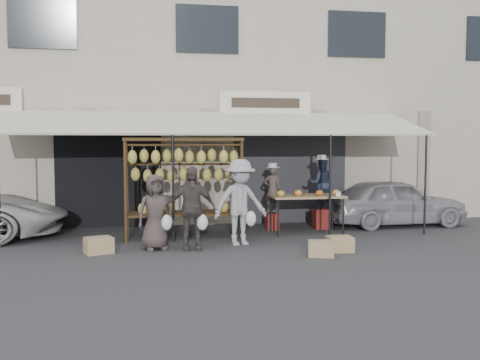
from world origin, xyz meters
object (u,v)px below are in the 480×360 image
object	(u,v)px
produce_table	(307,197)
vendor_right	(321,183)
banana_rack	(184,168)
vendor_left	(272,190)
customer_right	(240,202)
crate_far	(99,245)
customer_mid	(191,208)
crate_near_a	(321,249)
crate_near_b	(340,244)
sedan	(395,202)
customer_left	(155,212)

from	to	relation	value
produce_table	vendor_right	size ratio (longest dim) A/B	1.35
banana_rack	vendor_left	distance (m)	2.39
vendor_left	customer_right	bearing A→B (deg)	76.79
crate_far	customer_right	bearing A→B (deg)	7.86
customer_mid	customer_right	xyz separation A→B (m)	(1.04, 0.33, 0.06)
crate_near_a	vendor_left	bearing A→B (deg)	94.18
customer_mid	crate_near_b	world-z (taller)	customer_mid
crate_near_b	sedan	xyz separation A→B (m)	(2.52, 2.85, 0.46)
banana_rack	customer_left	xyz separation A→B (m)	(-0.64, -1.18, -0.82)
banana_rack	customer_right	xyz separation A→B (m)	(1.11, -0.96, -0.68)
vendor_left	customer_mid	distance (m)	2.96
produce_table	customer_right	xyz separation A→B (m)	(-1.77, -1.10, 0.03)
banana_rack	vendor_left	xyz separation A→B (m)	(2.19, 0.75, -0.59)
banana_rack	customer_mid	bearing A→B (deg)	-87.28
vendor_right	sedan	xyz separation A→B (m)	(2.01, 0.14, -0.51)
banana_rack	customer_left	bearing A→B (deg)	-118.51
vendor_left	sedan	bearing A→B (deg)	-158.47
vendor_left	vendor_right	xyz separation A→B (m)	(1.23, -0.01, 0.14)
vendor_left	crate_near_a	size ratio (longest dim) A/B	2.44
customer_mid	customer_right	size ratio (longest dim) A/B	0.93
customer_mid	crate_near_a	xyz separation A→B (m)	(2.36, -1.03, -0.69)
customer_right	crate_near_b	world-z (taller)	customer_right
banana_rack	crate_far	bearing A→B (deg)	-142.04
vendor_left	customer_right	size ratio (longest dim) A/B	0.64
crate_near_b	crate_far	distance (m)	4.69
vendor_left	customer_left	world-z (taller)	vendor_left
sedan	produce_table	bearing A→B (deg)	103.79
banana_rack	vendor_right	distance (m)	3.54
vendor_left	crate_far	bearing A→B (deg)	47.45
customer_mid	crate_far	world-z (taller)	customer_mid
vendor_right	crate_far	world-z (taller)	vendor_right
produce_table	customer_right	bearing A→B (deg)	-148.20
banana_rack	customer_right	world-z (taller)	banana_rack
produce_table	customer_left	bearing A→B (deg)	-159.45
crate_near_a	crate_far	distance (m)	4.26
vendor_right	crate_far	bearing A→B (deg)	32.73
customer_left	crate_near_a	world-z (taller)	customer_left
vendor_right	produce_table	bearing A→B (deg)	58.38
vendor_right	crate_far	size ratio (longest dim) A/B	2.46
produce_table	vendor_left	bearing A→B (deg)	138.05
vendor_right	crate_near_a	xyz separation A→B (m)	(-1.01, -3.06, -0.98)
produce_table	crate_near_b	distance (m)	2.23
produce_table	sedan	bearing A→B (deg)	16.16
crate_near_b	crate_near_a	bearing A→B (deg)	-144.82
banana_rack	vendor_left	bearing A→B (deg)	18.95
banana_rack	crate_near_a	size ratio (longest dim) A/B	5.50
banana_rack	sedan	world-z (taller)	banana_rack
customer_mid	crate_near_a	world-z (taller)	customer_mid
vendor_left	sedan	distance (m)	3.27
customer_left	customer_mid	distance (m)	0.71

